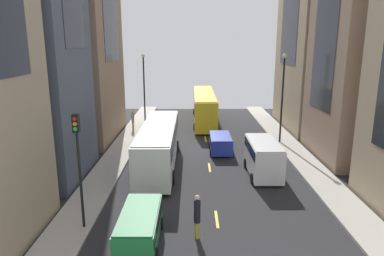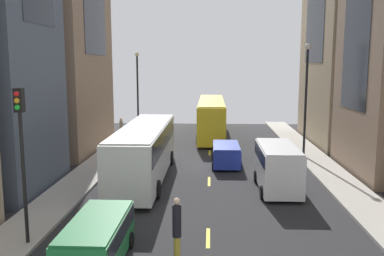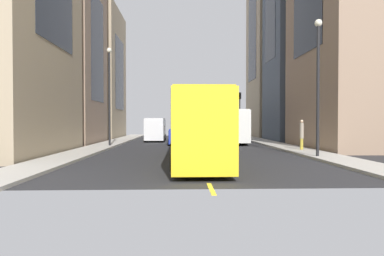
{
  "view_description": "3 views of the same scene",
  "coord_description": "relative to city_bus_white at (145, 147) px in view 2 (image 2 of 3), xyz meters",
  "views": [
    {
      "loc": [
        -1.38,
        -30.6,
        9.64
      ],
      "look_at": [
        -1.44,
        -0.99,
        2.43
      ],
      "focal_mm": 33.1,
      "sensor_mm": 36.0,
      "label": 1
    },
    {
      "loc": [
        0.08,
        -28.93,
        7.08
      ],
      "look_at": [
        -1.22,
        -0.5,
        2.74
      ],
      "focal_mm": 39.06,
      "sensor_mm": 36.0,
      "label": 2
    },
    {
      "loc": [
        0.99,
        31.86,
        2.21
      ],
      "look_at": [
        -0.08,
        -0.25,
        1.6
      ],
      "focal_mm": 31.23,
      "sensor_mm": 36.0,
      "label": 3
    }
  ],
  "objects": [
    {
      "name": "sidewalk_west",
      "position": [
        -3.86,
        3.82,
        -1.93
      ],
      "size": [
        2.35,
        44.0,
        0.15
      ],
      "primitive_type": "cube",
      "color": "#B2ADA3",
      "rests_on": "ground"
    },
    {
      "name": "lane_stripe_1",
      "position": [
        4.0,
        -8.78,
        -2.0
      ],
      "size": [
        0.16,
        2.0,
        0.01
      ],
      "primitive_type": "cube",
      "color": "yellow",
      "rests_on": "ground"
    },
    {
      "name": "city_bus_white",
      "position": [
        0.0,
        0.0,
        0.0
      ],
      "size": [
        2.8,
        12.22,
        3.35
      ],
      "color": "silver",
      "rests_on": "ground"
    },
    {
      "name": "streetcar_yellow",
      "position": [
        4.13,
        16.41,
        0.12
      ],
      "size": [
        2.7,
        14.58,
        3.59
      ],
      "color": "yellow",
      "rests_on": "ground"
    },
    {
      "name": "pedestrian_crossing_mid",
      "position": [
        2.88,
        -10.72,
        -0.75
      ],
      "size": [
        0.33,
        0.33,
        2.33
      ],
      "rotation": [
        0.0,
        0.0,
        3.74
      ],
      "color": "gold",
      "rests_on": "ground"
    },
    {
      "name": "streetlamp_far",
      "position": [
        11.19,
        6.51,
        3.2
      ],
      "size": [
        0.44,
        0.44,
        8.45
      ],
      "color": "black",
      "rests_on": "ground"
    },
    {
      "name": "lane_stripe_4",
      "position": [
        4.0,
        16.42,
        -2.0
      ],
      "size": [
        0.16,
        2.0,
        0.01
      ],
      "primitive_type": "cube",
      "color": "yellow",
      "rests_on": "ground"
    },
    {
      "name": "ground_plane",
      "position": [
        4.0,
        3.82,
        -2.01
      ],
      "size": [
        42.08,
        42.08,
        0.0
      ],
      "primitive_type": "plane",
      "color": "#28282B"
    },
    {
      "name": "pedestrian_walking_far",
      "position": [
        -3.92,
        11.39,
        -0.67
      ],
      "size": [
        0.3,
        0.3,
        2.2
      ],
      "rotation": [
        0.0,
        0.0,
        3.32
      ],
      "color": "gold",
      "rests_on": "ground"
    },
    {
      "name": "sidewalk_east",
      "position": [
        11.87,
        3.82,
        -1.93
      ],
      "size": [
        2.35,
        44.0,
        0.15
      ],
      "primitive_type": "cube",
      "color": "#B2ADA3",
      "rests_on": "ground"
    },
    {
      "name": "delivery_van_white",
      "position": [
        7.86,
        -1.98,
        -0.5
      ],
      "size": [
        2.25,
        5.17,
        2.58
      ],
      "color": "white",
      "rests_on": "ground"
    },
    {
      "name": "lane_stripe_5",
      "position": [
        4.0,
        24.82,
        -2.0
      ],
      "size": [
        0.16,
        2.0,
        0.01
      ],
      "primitive_type": "cube",
      "color": "yellow",
      "rests_on": "ground"
    },
    {
      "name": "streetlamp_near",
      "position": [
        -3.19,
        16.0,
        3.05
      ],
      "size": [
        0.44,
        0.44,
        8.16
      ],
      "color": "black",
      "rests_on": "ground"
    },
    {
      "name": "car_green_0",
      "position": [
        0.07,
        -11.24,
        -1.02
      ],
      "size": [
        2.01,
        4.53,
        1.67
      ],
      "color": "#1E7238",
      "rests_on": "ground"
    },
    {
      "name": "traffic_light_near_corner",
      "position": [
        -3.09,
        -9.88,
        2.34
      ],
      "size": [
        0.32,
        0.44,
        6.06
      ],
      "color": "black",
      "rests_on": "ground"
    },
    {
      "name": "lane_stripe_2",
      "position": [
        4.0,
        -0.38,
        -2.0
      ],
      "size": [
        0.16,
        2.0,
        0.01
      ],
      "primitive_type": "cube",
      "color": "yellow",
      "rests_on": "ground"
    },
    {
      "name": "car_blue_1",
      "position": [
        5.18,
        3.75,
        -1.12
      ],
      "size": [
        2.03,
        4.03,
        1.51
      ],
      "color": "#2338AD",
      "rests_on": "ground"
    },
    {
      "name": "lane_stripe_3",
      "position": [
        4.0,
        8.02,
        -2.0
      ],
      "size": [
        0.16,
        2.0,
        0.01
      ],
      "primitive_type": "cube",
      "color": "yellow",
      "rests_on": "ground"
    }
  ]
}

